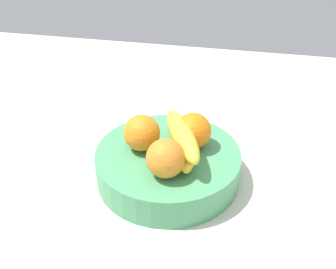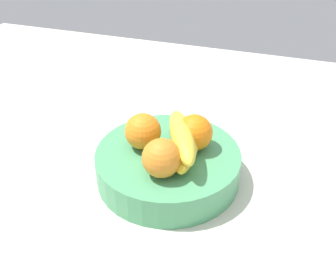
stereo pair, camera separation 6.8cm
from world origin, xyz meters
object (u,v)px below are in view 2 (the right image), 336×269
(banana_bunch, at_px, (185,140))
(orange_front_left, at_px, (143,131))
(fruit_bowl, at_px, (168,165))
(orange_center, at_px, (194,133))
(orange_front_right, at_px, (162,158))

(banana_bunch, bearing_deg, orange_front_left, -179.82)
(fruit_bowl, bearing_deg, orange_front_left, 175.64)
(orange_center, bearing_deg, fruit_bowl, -144.63)
(orange_front_right, height_order, orange_center, same)
(orange_front_left, distance_m, orange_center, 0.10)
(fruit_bowl, distance_m, orange_front_right, 0.09)
(orange_center, bearing_deg, orange_front_right, -109.36)
(orange_front_right, bearing_deg, banana_bunch, 71.92)
(banana_bunch, bearing_deg, orange_center, 67.35)
(orange_front_left, distance_m, banana_bunch, 0.08)
(orange_front_left, height_order, orange_front_right, same)
(fruit_bowl, relative_size, banana_bunch, 1.51)
(fruit_bowl, height_order, banana_bunch, banana_bunch)
(orange_front_right, distance_m, orange_center, 0.10)
(banana_bunch, bearing_deg, fruit_bowl, -172.51)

